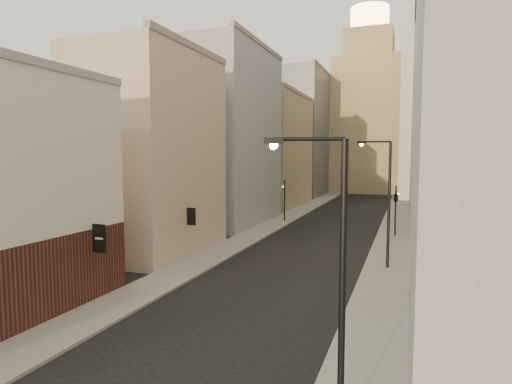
{
  "coord_description": "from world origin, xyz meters",
  "views": [
    {
      "loc": [
        7.83,
        -3.93,
        7.92
      ],
      "look_at": [
        -0.57,
        19.47,
        5.78
      ],
      "focal_mm": 30.0,
      "sensor_mm": 36.0,
      "label": 1
    }
  ],
  "objects_px": {
    "white_tower": "(425,94)",
    "traffic_light_left": "(285,193)",
    "streetlamp_near": "(334,273)",
    "streetlamp_mid": "(386,197)",
    "traffic_light_right": "(396,197)",
    "clock_tower": "(368,110)"
  },
  "relations": [
    {
      "from": "clock_tower",
      "to": "white_tower",
      "type": "xyz_separation_m",
      "value": [
        11.0,
        -14.0,
        0.97
      ]
    },
    {
      "from": "white_tower",
      "to": "traffic_light_right",
      "type": "bearing_deg",
      "value": -94.89
    },
    {
      "from": "white_tower",
      "to": "traffic_light_left",
      "type": "bearing_deg",
      "value": -115.75
    },
    {
      "from": "clock_tower",
      "to": "white_tower",
      "type": "distance_m",
      "value": 17.83
    },
    {
      "from": "streetlamp_mid",
      "to": "traffic_light_right",
      "type": "xyz_separation_m",
      "value": [
        0.32,
        12.74,
        -1.14
      ]
    },
    {
      "from": "traffic_light_right",
      "to": "streetlamp_near",
      "type": "bearing_deg",
      "value": 72.59
    },
    {
      "from": "streetlamp_mid",
      "to": "traffic_light_right",
      "type": "relative_size",
      "value": 1.78
    },
    {
      "from": "streetlamp_mid",
      "to": "traffic_light_left",
      "type": "relative_size",
      "value": 1.78
    },
    {
      "from": "streetlamp_near",
      "to": "traffic_light_left",
      "type": "height_order",
      "value": "streetlamp_near"
    },
    {
      "from": "clock_tower",
      "to": "streetlamp_near",
      "type": "bearing_deg",
      "value": -85.26
    },
    {
      "from": "white_tower",
      "to": "traffic_light_right",
      "type": "distance_m",
      "value": 41.53
    },
    {
      "from": "streetlamp_mid",
      "to": "traffic_light_right",
      "type": "height_order",
      "value": "streetlamp_mid"
    },
    {
      "from": "streetlamp_mid",
      "to": "streetlamp_near",
      "type": "bearing_deg",
      "value": -109.35
    },
    {
      "from": "clock_tower",
      "to": "streetlamp_mid",
      "type": "xyz_separation_m",
      "value": [
        7.37,
        -65.46,
        -12.55
      ]
    },
    {
      "from": "traffic_light_left",
      "to": "traffic_light_right",
      "type": "bearing_deg",
      "value": 141.08
    },
    {
      "from": "traffic_light_left",
      "to": "streetlamp_mid",
      "type": "bearing_deg",
      "value": 108.65
    },
    {
      "from": "traffic_light_left",
      "to": "traffic_light_right",
      "type": "height_order",
      "value": "same"
    },
    {
      "from": "streetlamp_near",
      "to": "traffic_light_left",
      "type": "distance_m",
      "value": 39.4
    },
    {
      "from": "clock_tower",
      "to": "streetlamp_near",
      "type": "distance_m",
      "value": 85.97
    },
    {
      "from": "streetlamp_mid",
      "to": "traffic_light_left",
      "type": "bearing_deg",
      "value": 105.88
    },
    {
      "from": "streetlamp_near",
      "to": "clock_tower",
      "type": "bearing_deg",
      "value": 78.84
    },
    {
      "from": "clock_tower",
      "to": "traffic_light_left",
      "type": "distance_m",
      "value": 49.55
    }
  ]
}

